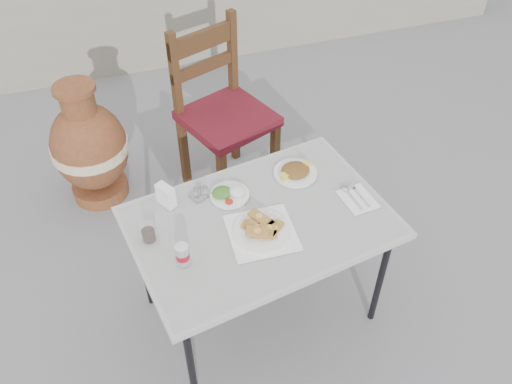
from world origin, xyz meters
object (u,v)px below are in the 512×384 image
object	(u,v)px
pide_plate	(262,229)
condiment_caddy	(200,192)
salad_rice_plate	(229,193)
cola_glass	(148,233)
terracotta_urn	(90,148)
cafe_table	(261,227)
salad_chopped_plate	(295,171)
soda_can	(182,255)
napkin_holder	(166,196)
chair	(223,112)

from	to	relation	value
pide_plate	condiment_caddy	world-z (taller)	condiment_caddy
pide_plate	salad_rice_plate	size ratio (longest dim) A/B	1.61
cola_glass	terracotta_urn	xyz separation A→B (m)	(-0.20, 1.09, -0.34)
condiment_caddy	terracotta_urn	bearing A→B (deg)	116.90
cafe_table	condiment_caddy	bearing A→B (deg)	132.96
pide_plate	cola_glass	distance (m)	0.47
salad_chopped_plate	terracotta_urn	xyz separation A→B (m)	(-0.91, 0.90, -0.32)
soda_can	condiment_caddy	world-z (taller)	soda_can
napkin_holder	salad_chopped_plate	bearing A→B (deg)	-29.29
cola_glass	chair	xyz separation A→B (m)	(0.57, 0.95, -0.17)
soda_can	terracotta_urn	size ratio (longest dim) A/B	0.13
salad_chopped_plate	condiment_caddy	xyz separation A→B (m)	(-0.45, -0.00, 0.00)
chair	napkin_holder	bearing A→B (deg)	-142.22
cafe_table	soda_can	bearing A→B (deg)	-160.82
chair	terracotta_urn	world-z (taller)	chair
salad_chopped_plate	condiment_caddy	bearing A→B (deg)	-179.68
salad_rice_plate	terracotta_urn	xyz separation A→B (m)	(-0.58, 0.94, -0.32)
cafe_table	pide_plate	world-z (taller)	pide_plate
salad_chopped_plate	chair	bearing A→B (deg)	100.68
condiment_caddy	salad_rice_plate	bearing A→B (deg)	-18.56
condiment_caddy	chair	size ratio (longest dim) A/B	0.10
salad_rice_plate	condiment_caddy	size ratio (longest dim) A/B	1.68
chair	condiment_caddy	bearing A→B (deg)	-133.38
salad_rice_plate	salad_chopped_plate	size ratio (longest dim) A/B	0.88
pide_plate	condiment_caddy	xyz separation A→B (m)	(-0.19, 0.30, -0.00)
cafe_table	condiment_caddy	xyz separation A→B (m)	(-0.21, 0.22, 0.07)
cafe_table	cola_glass	world-z (taller)	cola_glass
soda_can	napkin_holder	xyz separation A→B (m)	(0.00, 0.35, 0.00)
salad_rice_plate	napkin_holder	size ratio (longest dim) A/B	1.73
cola_glass	terracotta_urn	world-z (taller)	terracotta_urn
pide_plate	chair	distance (m)	1.08
napkin_holder	chair	xyz separation A→B (m)	(0.46, 0.77, -0.18)
soda_can	chair	world-z (taller)	chair
salad_chopped_plate	napkin_holder	distance (m)	0.61
salad_rice_plate	condiment_caddy	world-z (taller)	condiment_caddy
pide_plate	cola_glass	world-z (taller)	cola_glass
cafe_table	soda_can	size ratio (longest dim) A/B	12.07
salad_rice_plate	terracotta_urn	bearing A→B (deg)	121.58
cola_glass	terracotta_urn	bearing A→B (deg)	100.18
pide_plate	chair	bearing A→B (deg)	83.42
condiment_caddy	chair	world-z (taller)	chair
napkin_holder	soda_can	bearing A→B (deg)	-120.85
terracotta_urn	salad_chopped_plate	bearing A→B (deg)	-44.58
terracotta_urn	cafe_table	bearing A→B (deg)	-59.39
chair	cola_glass	bearing A→B (deg)	-142.34
napkin_holder	condiment_caddy	distance (m)	0.15
terracotta_urn	napkin_holder	bearing A→B (deg)	-71.34
napkin_holder	condiment_caddy	size ratio (longest dim) A/B	0.98
cola_glass	napkin_holder	distance (m)	0.21
soda_can	cafe_table	bearing A→B (deg)	19.18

